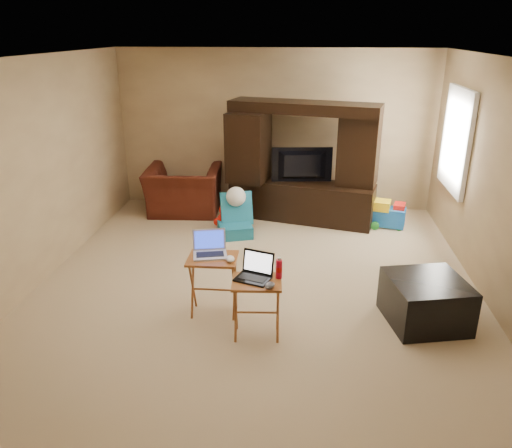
# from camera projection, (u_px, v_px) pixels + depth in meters

# --- Properties ---
(floor) EXTENTS (5.50, 5.50, 0.00)m
(floor) POSITION_uv_depth(u_px,v_px,m) (258.00, 281.00, 5.84)
(floor) COLOR #CEB78F
(floor) RESTS_ON ground
(ceiling) EXTENTS (5.50, 5.50, 0.00)m
(ceiling) POSITION_uv_depth(u_px,v_px,m) (258.00, 57.00, 4.93)
(ceiling) COLOR silver
(ceiling) RESTS_ON ground
(wall_back) EXTENTS (5.00, 0.00, 5.00)m
(wall_back) POSITION_uv_depth(u_px,v_px,m) (275.00, 131.00, 7.93)
(wall_back) COLOR tan
(wall_back) RESTS_ON ground
(wall_front) EXTENTS (5.00, 0.00, 5.00)m
(wall_front) POSITION_uv_depth(u_px,v_px,m) (210.00, 313.00, 2.84)
(wall_front) COLOR tan
(wall_front) RESTS_ON ground
(wall_left) EXTENTS (0.00, 5.50, 5.50)m
(wall_left) POSITION_uv_depth(u_px,v_px,m) (38.00, 172.00, 5.62)
(wall_left) COLOR tan
(wall_left) RESTS_ON ground
(wall_right) EXTENTS (0.00, 5.50, 5.50)m
(wall_right) POSITION_uv_depth(u_px,v_px,m) (498.00, 186.00, 5.15)
(wall_right) COLOR tan
(wall_right) RESTS_ON ground
(window_pane) EXTENTS (0.00, 1.20, 1.20)m
(window_pane) POSITION_uv_depth(u_px,v_px,m) (458.00, 140.00, 6.53)
(window_pane) COLOR white
(window_pane) RESTS_ON ground
(window_frame) EXTENTS (0.06, 1.14, 1.34)m
(window_frame) POSITION_uv_depth(u_px,v_px,m) (456.00, 140.00, 6.53)
(window_frame) COLOR white
(window_frame) RESTS_ON ground
(entertainment_center) EXTENTS (2.25, 1.05, 1.79)m
(entertainment_center) POSITION_uv_depth(u_px,v_px,m) (303.00, 163.00, 7.44)
(entertainment_center) COLOR black
(entertainment_center) RESTS_ON floor
(television) EXTENTS (0.92, 0.23, 0.52)m
(television) POSITION_uv_depth(u_px,v_px,m) (302.00, 166.00, 7.41)
(television) COLOR black
(television) RESTS_ON entertainment_center
(recliner) EXTENTS (1.19, 1.06, 0.74)m
(recliner) POSITION_uv_depth(u_px,v_px,m) (184.00, 191.00, 7.90)
(recliner) COLOR #4D1B10
(recliner) RESTS_ON floor
(child_rocker) EXTENTS (0.59, 0.63, 0.61)m
(child_rocker) POSITION_uv_depth(u_px,v_px,m) (235.00, 216.00, 7.03)
(child_rocker) COLOR #186A88
(child_rocker) RESTS_ON floor
(plush_toy) EXTENTS (0.37, 0.31, 0.42)m
(plush_toy) POSITION_uv_depth(u_px,v_px,m) (226.00, 216.00, 7.28)
(plush_toy) COLOR red
(plush_toy) RESTS_ON floor
(push_toy) EXTENTS (0.63, 0.52, 0.41)m
(push_toy) POSITION_uv_depth(u_px,v_px,m) (387.00, 213.00, 7.40)
(push_toy) COLOR blue
(push_toy) RESTS_ON floor
(ottoman) EXTENTS (0.87, 0.87, 0.46)m
(ottoman) POSITION_uv_depth(u_px,v_px,m) (426.00, 301.00, 4.96)
(ottoman) COLOR black
(ottoman) RESTS_ON floor
(tray_table_left) EXTENTS (0.50, 0.40, 0.64)m
(tray_table_left) POSITION_uv_depth(u_px,v_px,m) (214.00, 286.00, 5.07)
(tray_table_left) COLOR #955824
(tray_table_left) RESTS_ON floor
(tray_table_right) EXTENTS (0.48, 0.40, 0.59)m
(tray_table_right) POSITION_uv_depth(u_px,v_px,m) (257.00, 309.00, 4.70)
(tray_table_right) COLOR #9C5625
(tray_table_right) RESTS_ON floor
(laptop_left) EXTENTS (0.39, 0.34, 0.24)m
(laptop_left) POSITION_uv_depth(u_px,v_px,m) (210.00, 245.00, 4.95)
(laptop_left) COLOR #B7B6BB
(laptop_left) RESTS_ON tray_table_left
(laptop_right) EXTENTS (0.38, 0.34, 0.24)m
(laptop_right) POSITION_uv_depth(u_px,v_px,m) (253.00, 268.00, 4.57)
(laptop_right) COLOR black
(laptop_right) RESTS_ON tray_table_right
(mouse_left) EXTENTS (0.11, 0.15, 0.05)m
(mouse_left) POSITION_uv_depth(u_px,v_px,m) (230.00, 259.00, 4.87)
(mouse_left) COLOR white
(mouse_left) RESTS_ON tray_table_left
(mouse_right) EXTENTS (0.12, 0.14, 0.05)m
(mouse_right) POSITION_uv_depth(u_px,v_px,m) (270.00, 285.00, 4.46)
(mouse_right) COLOR #3B3B40
(mouse_right) RESTS_ON tray_table_right
(water_bottle) EXTENTS (0.06, 0.06, 0.18)m
(water_bottle) POSITION_uv_depth(u_px,v_px,m) (279.00, 269.00, 4.61)
(water_bottle) COLOR red
(water_bottle) RESTS_ON tray_table_right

